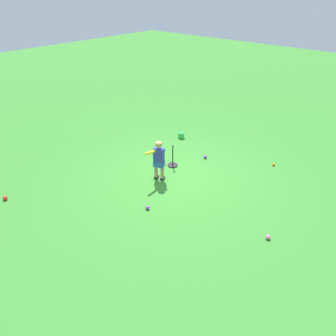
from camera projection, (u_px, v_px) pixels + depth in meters
ground_plane at (176, 175)px, 7.94m from camera, size 40.00×40.00×0.00m
child_batter at (159, 157)px, 7.43m from camera, size 0.64×0.31×1.08m
play_ball_near_batter at (274, 164)px, 8.31m from camera, size 0.08×0.08×0.08m
play_ball_center_lawn at (5, 198)px, 6.99m from camera, size 0.10×0.10×0.10m
play_ball_midfield at (205, 157)px, 8.66m from camera, size 0.10×0.10×0.10m
play_ball_far_left at (148, 208)px, 6.71m from camera, size 0.09×0.09×0.09m
play_ball_far_right at (268, 237)px, 5.93m from camera, size 0.09×0.09×0.09m
batting_tee at (173, 162)px, 8.28m from camera, size 0.28×0.28×0.62m
toy_bucket at (181, 135)px, 9.78m from camera, size 0.22×0.22×0.19m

